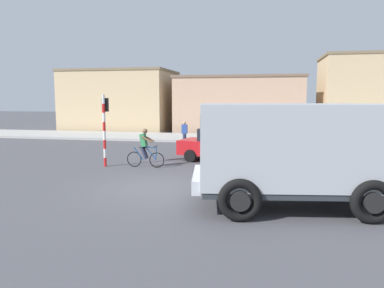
# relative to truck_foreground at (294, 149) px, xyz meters

# --- Properties ---
(ground_plane) EXTENTS (120.00, 120.00, 0.00)m
(ground_plane) POSITION_rel_truck_foreground_xyz_m (-4.43, 1.58, -1.67)
(ground_plane) COLOR #4C4C51
(sidewalk_far) EXTENTS (80.00, 5.00, 0.16)m
(sidewalk_far) POSITION_rel_truck_foreground_xyz_m (-4.43, 16.47, -1.59)
(sidewalk_far) COLOR #ADADA8
(sidewalk_far) RESTS_ON ground
(truck_foreground) EXTENTS (5.73, 3.42, 2.90)m
(truck_foreground) POSITION_rel_truck_foreground_xyz_m (0.00, 0.00, 0.00)
(truck_foreground) COLOR #B2B7BC
(truck_foreground) RESTS_ON ground
(cyclist) EXTENTS (1.73, 0.50, 1.72)m
(cyclist) POSITION_rel_truck_foreground_xyz_m (-6.01, 4.91, -0.80)
(cyclist) COLOR black
(cyclist) RESTS_ON ground
(traffic_light_pole) EXTENTS (0.24, 0.43, 3.20)m
(traffic_light_pole) POSITION_rel_truck_foreground_xyz_m (-7.83, 4.81, 0.40)
(traffic_light_pole) COLOR red
(traffic_light_pole) RESTS_ON ground
(car_red_near) EXTENTS (4.29, 2.60, 1.60)m
(car_red_near) POSITION_rel_truck_foreground_xyz_m (-2.87, 7.13, -0.85)
(car_red_near) COLOR red
(car_red_near) RESTS_ON ground
(car_white_mid) EXTENTS (4.10, 2.07, 1.60)m
(car_white_mid) POSITION_rel_truck_foreground_xyz_m (2.10, 9.34, -0.85)
(car_white_mid) COLOR #B7B7BC
(car_white_mid) RESTS_ON ground
(pedestrian_near_kerb) EXTENTS (0.34, 0.22, 1.62)m
(pedestrian_near_kerb) POSITION_rel_truck_foreground_xyz_m (-5.75, 11.71, -0.82)
(pedestrian_near_kerb) COLOR #2D334C
(pedestrian_near_kerb) RESTS_ON ground
(building_corner_left) EXTENTS (9.83, 7.15, 5.58)m
(building_corner_left) POSITION_rel_truck_foreground_xyz_m (-14.48, 22.93, 1.13)
(building_corner_left) COLOR #D1B284
(building_corner_left) RESTS_ON ground
(building_mid_block) EXTENTS (11.06, 7.89, 4.91)m
(building_mid_block) POSITION_rel_truck_foreground_xyz_m (-3.22, 23.58, 0.79)
(building_mid_block) COLOR tan
(building_mid_block) RESTS_ON ground
(building_corner_right) EXTENTS (10.02, 6.46, 6.49)m
(building_corner_right) POSITION_rel_truck_foreground_xyz_m (8.54, 22.42, 1.58)
(building_corner_right) COLOR #D1B284
(building_corner_right) RESTS_ON ground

